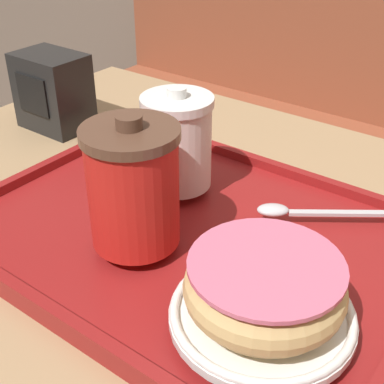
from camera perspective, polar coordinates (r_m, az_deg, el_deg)
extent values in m
cube|color=brown|center=(1.55, 15.24, -2.32)|extent=(1.72, 0.44, 0.45)
cube|color=tan|center=(0.60, 4.70, -6.55)|extent=(1.06, 0.70, 0.03)
cube|color=maroon|center=(0.58, 0.00, -4.86)|extent=(0.48, 0.36, 0.01)
cube|color=maroon|center=(0.48, -12.90, -13.46)|extent=(0.48, 0.01, 0.01)
cube|color=maroon|center=(0.70, 8.56, 2.74)|extent=(0.48, 0.01, 0.01)
cube|color=maroon|center=(0.72, -15.12, 2.73)|extent=(0.01, 0.36, 0.01)
cylinder|color=red|center=(0.52, -6.25, 0.09)|extent=(0.09, 0.09, 0.11)
cylinder|color=brown|center=(0.49, -6.66, 6.23)|extent=(0.09, 0.09, 0.01)
cylinder|color=brown|center=(0.49, -6.74, 7.42)|extent=(0.03, 0.03, 0.01)
cylinder|color=white|center=(0.62, -1.54, 4.95)|extent=(0.08, 0.08, 0.10)
cylinder|color=white|center=(0.60, -1.62, 9.64)|extent=(0.08, 0.08, 0.01)
cylinder|color=white|center=(0.60, -1.63, 10.58)|extent=(0.02, 0.02, 0.01)
cylinder|color=white|center=(0.47, 7.45, -12.99)|extent=(0.16, 0.16, 0.01)
torus|color=white|center=(0.46, 7.50, -12.46)|extent=(0.16, 0.16, 0.01)
torus|color=#DBB270|center=(0.44, 7.74, -10.04)|extent=(0.13, 0.13, 0.04)
cylinder|color=#DB6684|center=(0.43, 7.95, -7.74)|extent=(0.13, 0.13, 0.00)
ellipsoid|color=silver|center=(0.59, 8.62, -1.90)|extent=(0.04, 0.04, 0.01)
cube|color=silver|center=(0.61, 16.38, -2.19)|extent=(0.11, 0.08, 0.00)
cube|color=black|center=(0.86, -14.58, 10.35)|extent=(0.11, 0.07, 0.12)
cube|color=black|center=(0.83, -16.64, 9.87)|extent=(0.06, 0.00, 0.06)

